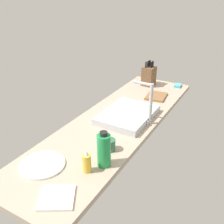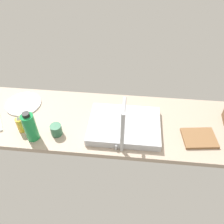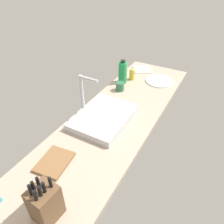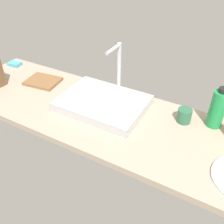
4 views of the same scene
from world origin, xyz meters
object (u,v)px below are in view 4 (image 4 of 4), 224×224
(coffee_mug, at_px, (184,115))
(water_bottle, at_px, (218,109))
(dish_sponge, at_px, (15,64))
(sink_basin, at_px, (103,103))
(cutting_board, at_px, (43,81))
(faucet, at_px, (118,66))

(coffee_mug, bearing_deg, water_bottle, 18.16)
(coffee_mug, distance_m, dish_sponge, 1.27)
(sink_basin, distance_m, water_bottle, 0.60)
(cutting_board, bearing_deg, sink_basin, -5.34)
(faucet, height_order, cutting_board, faucet)
(cutting_board, xyz_separation_m, dish_sponge, (-0.35, 0.09, 0.00))
(cutting_board, height_order, water_bottle, water_bottle)
(water_bottle, bearing_deg, coffee_mug, -161.84)
(water_bottle, bearing_deg, sink_basin, -166.34)
(coffee_mug, xyz_separation_m, dish_sponge, (-1.27, 0.04, -0.03))
(faucet, distance_m, cutting_board, 0.53)
(cutting_board, distance_m, dish_sponge, 0.36)
(faucet, xyz_separation_m, cutting_board, (-0.49, -0.12, -0.17))
(water_bottle, height_order, dish_sponge, water_bottle)
(water_bottle, xyz_separation_m, dish_sponge, (-1.41, -0.00, -0.09))
(cutting_board, bearing_deg, coffee_mug, 3.01)
(cutting_board, height_order, dish_sponge, dish_sponge)
(dish_sponge, bearing_deg, faucet, 2.02)
(coffee_mug, bearing_deg, faucet, 170.49)
(water_bottle, height_order, coffee_mug, water_bottle)
(sink_basin, height_order, faucet, faucet)
(cutting_board, xyz_separation_m, coffee_mug, (0.92, 0.05, 0.03))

